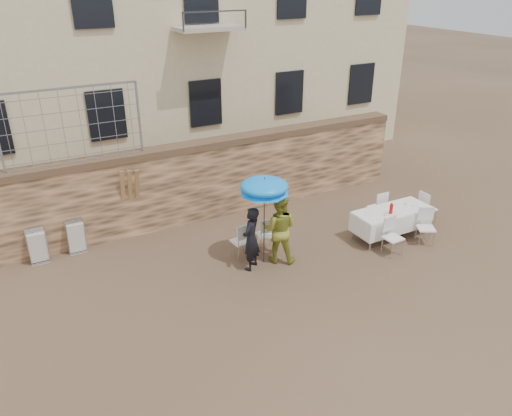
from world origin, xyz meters
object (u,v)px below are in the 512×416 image
table_chair_front_left (393,237)px  table_chair_front_right (426,227)px  woman_dress (279,229)px  table_chair_back (377,207)px  banquet_table (392,211)px  chair_stack_left (37,242)px  umbrella (264,189)px  couple_chair_left (241,240)px  chair_stack_right (75,234)px  soda_bottle (391,209)px  man_suit (251,239)px  table_chair_side (427,208)px  couple_chair_right (266,234)px

table_chair_front_left → table_chair_front_right: size_ratio=1.00×
woman_dress → table_chair_back: 3.49m
banquet_table → chair_stack_left: (-8.39, 3.13, -0.27)m
umbrella → chair_stack_left: (-4.80, 2.70, -1.47)m
couple_chair_left → banquet_table: bearing=161.7°
table_chair_back → chair_stack_right: size_ratio=1.04×
table_chair_front_right → soda_bottle: bearing=168.2°
man_suit → table_chair_front_right: 4.63m
banquet_table → table_chair_side: 1.43m
man_suit → banquet_table: 4.00m
table_chair_front_right → chair_stack_left: table_chair_front_right is taller
woman_dress → chair_stack_left: woman_dress is taller
woman_dress → banquet_table: size_ratio=0.82×
man_suit → woman_dress: woman_dress is taller
soda_bottle → table_chair_front_left: 0.84m
couple_chair_left → woman_dress: bearing=137.9°
man_suit → soda_bottle: size_ratio=6.06×
table_chair_front_right → chair_stack_left: 9.70m
soda_bottle → chair_stack_right: size_ratio=0.28×
couple_chair_right → soda_bottle: (3.09, -1.03, 0.43)m
table_chair_back → table_chair_side: (1.20, -0.70, 0.00)m
couple_chair_left → couple_chair_right: same height
couple_chair_left → table_chair_front_left: (3.39, -1.63, 0.00)m
woman_dress → table_chair_front_right: woman_dress is taller
soda_bottle → table_chair_side: size_ratio=0.27×
woman_dress → table_chair_front_left: bearing=-165.8°
woman_dress → couple_chair_left: woman_dress is taller
table_chair_side → chair_stack_right: table_chair_side is taller
couple_chair_right → banquet_table: 3.41m
man_suit → couple_chair_right: bearing=179.9°
table_chair_front_right → chair_stack_right: (-7.99, 3.88, -0.02)m
umbrella → table_chair_front_left: (2.99, -1.18, -1.45)m
table_chair_side → chair_stack_left: bearing=73.5°
couple_chair_left → umbrella: bearing=125.8°
couple_chair_left → table_chair_back: (4.19, -0.08, 0.00)m
table_chair_front_right → chair_stack_right: size_ratio=1.04×
couple_chair_right → chair_stack_left: 5.58m
woman_dress → table_chair_front_right: 3.91m
couple_chair_left → chair_stack_right: (-3.50, 2.25, -0.02)m
table_chair_front_left → table_chair_back: bearing=59.3°
table_chair_front_left → table_chair_side: same height
banquet_table → soda_bottle: bearing=-143.1°
couple_chair_right → chair_stack_right: (-4.20, 2.25, -0.02)m
woman_dress → umbrella: size_ratio=0.85×
soda_bottle → table_chair_front_right: bearing=-40.6°
table_chair_front_right → chair_stack_left: bearing=-174.8°
man_suit → couple_chair_right: size_ratio=1.64×
woman_dress → table_chair_front_right: bearing=-159.6°
couple_chair_right → woman_dress: bearing=105.9°
soda_bottle → table_chair_front_left: bearing=-123.7°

